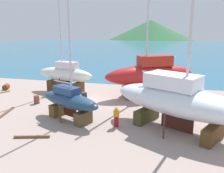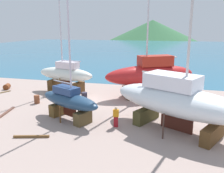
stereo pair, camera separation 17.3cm
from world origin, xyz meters
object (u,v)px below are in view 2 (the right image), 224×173
object	(u,v)px
sailboat_mid_port	(151,74)
barrel_rust_far	(84,97)
barrel_tipped_center	(7,87)
sailboat_small_center	(177,100)
sailboat_far_slipway	(66,74)
barrel_ochre	(37,99)
worker	(116,117)
sailboat_large_starboard	(69,100)

from	to	relation	value
sailboat_mid_port	barrel_rust_far	bearing A→B (deg)	-2.12
sailboat_mid_port	barrel_tipped_center	size ratio (longest dim) A/B	19.49
barrel_rust_far	sailboat_small_center	bearing A→B (deg)	-29.38
sailboat_far_slipway	sailboat_small_center	distance (m)	14.91
sailboat_small_center	barrel_ochre	size ratio (longest dim) A/B	20.54
worker	barrel_tipped_center	bearing A→B (deg)	53.08
worker	barrel_tipped_center	world-z (taller)	worker
sailboat_large_starboard	barrel_tipped_center	xyz separation A→B (m)	(-11.71, 7.28, -1.31)
sailboat_large_starboard	barrel_rust_far	distance (m)	5.40
sailboat_far_slipway	barrel_tipped_center	distance (m)	7.89
sailboat_large_starboard	sailboat_mid_port	distance (m)	10.42
barrel_rust_far	barrel_tipped_center	bearing A→B (deg)	169.40
barrel_tipped_center	worker	bearing A→B (deg)	-26.37
sailboat_small_center	barrel_tipped_center	size ratio (longest dim) A/B	18.91
sailboat_mid_port	barrel_tipped_center	xyz separation A→B (m)	(-17.49, -1.34, -2.17)
sailboat_large_starboard	sailboat_far_slipway	bearing A→B (deg)	141.93
sailboat_large_starboard	sailboat_far_slipway	distance (m)	8.98
worker	barrel_rust_far	bearing A→B (deg)	29.15
sailboat_mid_port	sailboat_small_center	xyz separation A→B (m)	(2.75, -8.60, -0.17)
sailboat_large_starboard	barrel_ochre	size ratio (longest dim) A/B	12.96
sailboat_small_center	worker	bearing A→B (deg)	-145.17
worker	barrel_tipped_center	size ratio (longest dim) A/B	1.80
sailboat_large_starboard	sailboat_small_center	world-z (taller)	sailboat_small_center
sailboat_large_starboard	worker	bearing A→B (deg)	17.41
sailboat_large_starboard	barrel_rust_far	xyz separation A→B (m)	(-0.70, 5.22, -1.20)
worker	barrel_ochre	bearing A→B (deg)	57.12
sailboat_small_center	barrel_tipped_center	world-z (taller)	sailboat_small_center
worker	sailboat_small_center	bearing A→B (deg)	-93.25
sailboat_large_starboard	barrel_ochre	xyz separation A→B (m)	(-5.02, 3.19, -1.23)
sailboat_far_slipway	worker	distance (m)	11.88
sailboat_large_starboard	barrel_ochre	distance (m)	6.07
worker	sailboat_mid_port	bearing A→B (deg)	-21.02
sailboat_far_slipway	barrel_rust_far	distance (m)	4.67
barrel_ochre	worker	bearing A→B (deg)	-22.32
sailboat_large_starboard	sailboat_far_slipway	xyz separation A→B (m)	(-4.05, 8.00, 0.49)
sailboat_small_center	sailboat_large_starboard	bearing A→B (deg)	-152.35
sailboat_mid_port	barrel_tipped_center	distance (m)	17.68
worker	barrel_ochre	distance (m)	9.86
sailboat_large_starboard	barrel_tipped_center	world-z (taller)	sailboat_large_starboard
sailboat_large_starboard	worker	size ratio (longest dim) A/B	6.61
sailboat_large_starboard	sailboat_small_center	distance (m)	8.57
sailboat_mid_port	barrel_tipped_center	world-z (taller)	sailboat_mid_port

